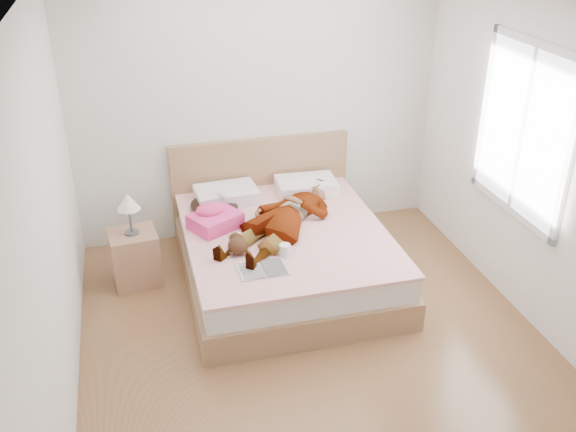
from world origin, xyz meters
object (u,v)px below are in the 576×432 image
Objects in this scene: nightstand at (135,254)px; phone at (222,195)px; coffee_mug at (285,250)px; woman at (285,213)px; towel at (214,218)px; magazine at (263,269)px; bed at (283,248)px; plush_toy at (237,244)px.

phone is at bearing 14.33° from nightstand.
phone reaches higher than coffee_mug.
woman reaches higher than towel.
nightstand is at bearing 137.54° from magazine.
phone is at bearing 138.18° from bed.
phone is 1.13m from magazine.
nightstand reaches higher than phone.
coffee_mug is at bearing -31.02° from nightstand.
woman is 0.63m from plush_toy.
bed reaches higher than phone.
towel is 0.50m from plush_toy.
coffee_mug is 0.57× the size of plush_toy.
nightstand is at bearing 170.92° from bed.
magazine is (0.26, -0.82, -0.08)m from towel.
woman is at bearing 75.97° from coffee_mug.
woman is at bearing -9.59° from towel.
phone is 0.04× the size of bed.
woman is at bearing -85.14° from phone.
nightstand is at bearing -144.38° from woman.
coffee_mug is (0.37, -0.94, -0.11)m from phone.
bed reaches higher than coffee_mug.
towel is 0.81m from coffee_mug.
phone is at bearing 89.86° from plush_toy.
magazine is 0.37m from plush_toy.
bed is at bearing 78.06° from coffee_mug.
woman is at bearing 43.10° from bed.
nightstand is (-0.84, 0.57, -0.29)m from plush_toy.
bed reaches higher than woman.
nightstand is at bearing 145.99° from plush_toy.
bed is 0.69m from towel.
bed is at bearing 36.73° from plush_toy.
woman is at bearing -7.89° from nightstand.
bed is 0.67m from plush_toy.
woman is 19.36× the size of phone.
woman is 3.21× the size of towel.
nightstand is (-0.84, -0.21, -0.38)m from phone.
nightstand is at bearing 148.98° from coffee_mug.
bed is 2.36× the size of nightstand.
woman reaches higher than coffee_mug.
plush_toy is (-0.37, 0.16, 0.02)m from coffee_mug.
nightstand reaches higher than towel.
nightstand reaches higher than plush_toy.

